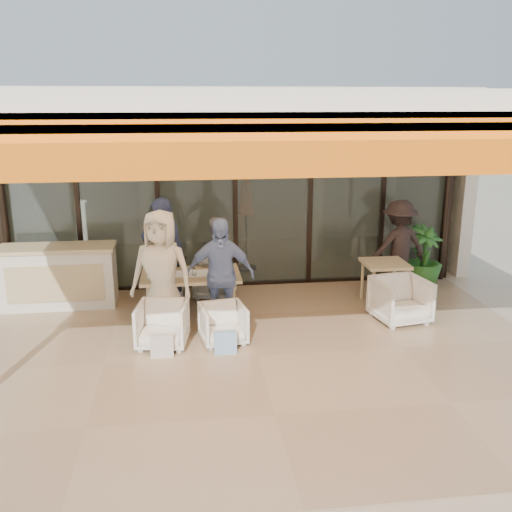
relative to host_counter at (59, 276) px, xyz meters
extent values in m
plane|color=#C6B293|center=(2.97, -2.30, -0.53)|extent=(70.00, 70.00, 0.00)
cube|color=tan|center=(2.97, -2.30, -0.53)|extent=(8.00, 6.00, 0.01)
cube|color=silver|center=(2.97, -2.30, 2.77)|extent=(8.00, 6.00, 0.20)
cube|color=orange|center=(2.97, -5.24, 2.49)|extent=(8.00, 0.12, 0.45)
cube|color=#FF5915|center=(2.97, -4.55, 2.61)|extent=(8.00, 1.50, 0.06)
cylinder|color=black|center=(-0.91, 0.58, 1.07)|extent=(0.12, 0.12, 3.20)
cylinder|color=black|center=(6.85, 0.58, 1.07)|extent=(0.12, 0.12, 3.20)
cube|color=#9EADA3|center=(2.97, 0.70, 1.07)|extent=(8.00, 0.03, 3.20)
cube|color=black|center=(2.97, 0.70, -0.49)|extent=(8.00, 0.10, 0.08)
cube|color=black|center=(2.97, 0.70, 2.63)|extent=(8.00, 0.10, 0.08)
cube|color=black|center=(0.27, 0.70, 1.07)|extent=(0.08, 0.10, 3.20)
cube|color=black|center=(1.62, 0.70, 1.07)|extent=(0.08, 0.10, 3.20)
cube|color=black|center=(2.97, 0.70, 1.07)|extent=(0.08, 0.10, 3.20)
cube|color=black|center=(4.32, 0.70, 1.07)|extent=(0.08, 0.10, 3.20)
cube|color=black|center=(5.67, 0.70, 1.07)|extent=(0.08, 0.10, 3.20)
cube|color=black|center=(6.97, 0.70, 1.07)|extent=(0.08, 0.10, 3.20)
cube|color=silver|center=(2.97, 4.20, 1.17)|extent=(9.00, 0.25, 3.40)
cube|color=silver|center=(-1.43, 2.45, 1.17)|extent=(0.25, 3.50, 3.40)
cube|color=silver|center=(7.37, 2.45, 1.17)|extent=(0.25, 3.50, 3.40)
cube|color=silver|center=(2.97, 2.45, 2.87)|extent=(9.00, 3.50, 0.25)
cube|color=#D6C182|center=(2.97, 2.45, -0.52)|extent=(8.00, 3.50, 0.02)
cylinder|color=silver|center=(1.37, 2.30, 0.97)|extent=(0.40, 0.40, 3.00)
cylinder|color=silver|center=(4.77, 2.30, 0.97)|extent=(0.40, 0.40, 3.00)
cylinder|color=black|center=(1.77, 1.90, 2.47)|extent=(0.03, 0.03, 0.70)
cube|color=black|center=(1.77, 1.90, 2.02)|extent=(0.30, 0.30, 0.40)
sphere|color=#FFBF72|center=(1.77, 1.90, 2.02)|extent=(0.18, 0.18, 0.18)
cylinder|color=black|center=(5.27, 1.90, 2.47)|extent=(0.03, 0.03, 0.70)
cube|color=black|center=(5.27, 1.90, 2.02)|extent=(0.30, 0.30, 0.40)
sphere|color=#FFBF72|center=(5.27, 1.90, 2.02)|extent=(0.18, 0.18, 0.18)
cylinder|color=black|center=(3.27, 1.70, -0.48)|extent=(0.40, 0.40, 0.05)
cylinder|color=black|center=(3.27, 1.70, 0.52)|extent=(0.04, 0.04, 2.10)
cone|color=#D55F12|center=(3.27, 1.70, 1.17)|extent=(0.32, 0.32, 1.10)
cube|color=silver|center=(0.00, 0.00, -0.03)|extent=(1.80, 0.60, 1.00)
cube|color=#D6C182|center=(0.00, 0.00, 0.48)|extent=(1.85, 0.65, 0.06)
cube|color=#D6C182|center=(0.00, -0.31, -0.03)|extent=(1.50, 0.02, 0.60)
cube|color=#D6C182|center=(2.13, -0.83, 0.19)|extent=(1.50, 0.90, 0.05)
cube|color=white|center=(2.13, -0.83, 0.21)|extent=(1.30, 0.35, 0.01)
cylinder|color=#D6C182|center=(1.51, -1.15, -0.18)|extent=(0.06, 0.06, 0.70)
cylinder|color=#D6C182|center=(2.75, -1.15, -0.18)|extent=(0.06, 0.06, 0.70)
cylinder|color=#D6C182|center=(1.51, -0.51, -0.18)|extent=(0.06, 0.06, 0.70)
cylinder|color=#D6C182|center=(2.75, -0.51, -0.18)|extent=(0.06, 0.06, 0.70)
cylinder|color=white|center=(1.68, -0.98, 0.27)|extent=(0.06, 0.06, 0.11)
cylinder|color=white|center=(1.88, -0.63, 0.27)|extent=(0.06, 0.06, 0.11)
cylinder|color=white|center=(2.18, -0.93, 0.27)|extent=(0.06, 0.06, 0.11)
cylinder|color=white|center=(2.43, -0.65, 0.27)|extent=(0.06, 0.06, 0.11)
cylinder|color=white|center=(2.63, -1.03, 0.27)|extent=(0.06, 0.06, 0.11)
cylinder|color=#8D4B14|center=(1.58, -0.68, 0.30)|extent=(0.07, 0.07, 0.16)
cylinder|color=black|center=(2.03, -0.55, 0.30)|extent=(0.09, 0.09, 0.17)
cylinder|color=black|center=(2.03, -0.55, 0.39)|extent=(0.10, 0.10, 0.01)
cylinder|color=white|center=(1.68, -1.13, 0.22)|extent=(0.22, 0.22, 0.01)
cylinder|color=white|center=(2.58, -1.13, 0.22)|extent=(0.22, 0.22, 0.01)
cylinder|color=white|center=(1.68, -0.51, 0.22)|extent=(0.22, 0.22, 0.01)
cylinder|color=white|center=(2.58, -0.51, 0.22)|extent=(0.22, 0.22, 0.01)
imported|color=white|center=(1.71, 0.12, -0.22)|extent=(0.63, 0.59, 0.61)
imported|color=white|center=(2.55, 0.12, -0.21)|extent=(0.77, 0.74, 0.64)
imported|color=white|center=(1.71, -1.78, -0.19)|extent=(0.76, 0.72, 0.69)
imported|color=white|center=(2.55, -1.78, -0.22)|extent=(0.69, 0.66, 0.62)
imported|color=#1A213A|center=(1.71, -0.38, 0.40)|extent=(0.72, 0.51, 1.87)
imported|color=slate|center=(2.55, -0.38, 0.23)|extent=(0.77, 0.62, 1.53)
imported|color=beige|center=(1.71, -1.28, 0.38)|extent=(1.03, 0.82, 1.83)
imported|color=#7B95CD|center=(2.55, -1.28, 0.32)|extent=(1.03, 0.51, 1.70)
cube|color=silver|center=(1.71, -2.18, -0.36)|extent=(0.30, 0.10, 0.34)
cube|color=#99BFD8|center=(2.55, -2.18, -0.36)|extent=(0.30, 0.10, 0.34)
cube|color=#D6C182|center=(5.31, -0.59, 0.19)|extent=(0.70, 0.70, 0.05)
cylinder|color=#D6C182|center=(5.03, -0.87, -0.18)|extent=(0.05, 0.05, 0.70)
cylinder|color=#D6C182|center=(5.59, -0.87, -0.18)|extent=(0.05, 0.05, 0.70)
cylinder|color=#D6C182|center=(5.03, -0.31, -0.18)|extent=(0.05, 0.05, 0.70)
cylinder|color=#D6C182|center=(5.59, -0.31, -0.18)|extent=(0.05, 0.05, 0.70)
imported|color=white|center=(5.31, -1.34, -0.14)|extent=(0.87, 0.83, 0.77)
imported|color=black|center=(5.77, 0.05, 0.30)|extent=(1.16, 0.80, 1.65)
imported|color=#1E5919|center=(6.32, 0.19, 0.05)|extent=(0.86, 0.86, 1.16)
camera|label=1|loc=(2.06, -9.21, 2.80)|focal=40.00mm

